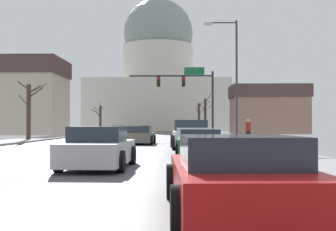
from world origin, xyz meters
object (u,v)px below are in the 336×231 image
object	(u,v)px
sedan_near_04	(99,149)
pedestrian_00	(248,130)
sedan_near_01	(140,136)
sedan_oncoming_01	(107,131)
street_lamp_right	(232,71)
sedan_oncoming_00	(121,132)
sedan_oncoming_02	(118,130)
sedan_near_03	(199,143)
sedan_near_00	(190,134)
bicycle_parked	(247,140)
sedan_near_05	(236,177)
signal_gantry	(189,88)
pickup_truck_near_02	(191,136)
sedan_oncoming_03	(146,129)

from	to	relation	value
sedan_near_04	pedestrian_00	distance (m)	17.69
sedan_near_01	sedan_oncoming_01	size ratio (longest dim) A/B	1.01
street_lamp_right	sedan_oncoming_00	world-z (taller)	street_lamp_right
sedan_near_04	sedan_oncoming_02	xyz separation A→B (m)	(-6.98, 59.37, -0.03)
sedan_near_03	sedan_oncoming_00	xyz separation A→B (m)	(-6.87, 28.10, 0.00)
sedan_near_00	sedan_oncoming_02	xyz separation A→B (m)	(-10.58, 35.30, -0.02)
sedan_oncoming_02	sedan_near_01	bearing A→B (deg)	-80.66
sedan_near_00	sedan_near_04	bearing A→B (deg)	-98.51
street_lamp_right	sedan_near_01	distance (m)	7.89
sedan_near_03	sedan_near_04	bearing A→B (deg)	-120.84
sedan_oncoming_01	sedan_oncoming_02	xyz separation A→B (m)	(0.05, 11.53, 0.02)
bicycle_parked	sedan_oncoming_01	bearing A→B (deg)	111.09
sedan_near_05	pedestrian_00	size ratio (longest dim) A/B	2.93
signal_gantry	sedan_near_04	world-z (taller)	signal_gantry
pickup_truck_near_02	sedan_oncoming_03	size ratio (longest dim) A/B	1.18
signal_gantry	sedan_near_03	bearing A→B (deg)	-90.36
sedan_near_01	pedestrian_00	size ratio (longest dim) A/B	2.68
signal_gantry	street_lamp_right	bearing A→B (deg)	-78.38
sedan_oncoming_00	sedan_oncoming_03	size ratio (longest dim) A/B	0.94
sedan_oncoming_01	bicycle_parked	world-z (taller)	sedan_oncoming_01
sedan_oncoming_00	sedan_near_04	bearing A→B (deg)	-84.29
pickup_truck_near_02	sedan_oncoming_00	size ratio (longest dim) A/B	1.26
pickup_truck_near_02	sedan_oncoming_03	world-z (taller)	pickup_truck_near_02
sedan_near_04	sedan_near_05	bearing A→B (deg)	-65.42
sedan_near_05	sedan_near_00	bearing A→B (deg)	89.59
pickup_truck_near_02	sedan_near_03	world-z (taller)	pickup_truck_near_02
sedan_oncoming_03	bicycle_parked	size ratio (longest dim) A/B	2.56
sedan_oncoming_03	signal_gantry	bearing A→B (deg)	-81.02
sedan_near_03	sedan_oncoming_02	distance (m)	54.57
sedan_oncoming_00	signal_gantry	bearing A→B (deg)	-39.13
sedan_near_01	sedan_near_04	xyz separation A→B (m)	(0.13, -17.69, 0.01)
sedan_near_00	sedan_oncoming_03	world-z (taller)	sedan_near_00
sedan_oncoming_01	sedan_near_05	bearing A→B (deg)	-79.33
sedan_near_04	sedan_near_05	distance (m)	8.11
sedan_near_03	sedan_near_05	size ratio (longest dim) A/B	0.89
signal_gantry	sedan_oncoming_02	distance (m)	33.19
sedan_near_04	street_lamp_right	bearing A→B (deg)	68.63
sedan_near_00	pedestrian_00	bearing A→B (deg)	-65.28
bicycle_parked	sedan_near_01	bearing A→B (deg)	142.37
sedan_near_05	sedan_near_04	bearing A→B (deg)	114.58
sedan_near_00	sedan_oncoming_00	xyz separation A→B (m)	(-6.99, 9.85, -0.03)
sedan_near_01	bicycle_parked	distance (m)	8.50
sedan_near_03	sedan_oncoming_00	size ratio (longest dim) A/B	0.99
sedan_near_03	sedan_near_04	xyz separation A→B (m)	(-3.48, -5.82, 0.04)
sedan_near_03	pedestrian_00	xyz separation A→B (m)	(3.78, 10.31, 0.47)
sedan_oncoming_01	pedestrian_00	world-z (taller)	pedestrian_00
signal_gantry	sedan_near_00	bearing A→B (deg)	-90.24
street_lamp_right	sedan_near_03	xyz separation A→B (m)	(-2.70, -9.96, -4.38)
signal_gantry	sedan_oncoming_03	xyz separation A→B (m)	(-6.96, 44.05, -4.26)
pickup_truck_near_02	signal_gantry	bearing A→B (deg)	88.93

